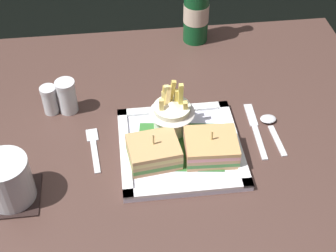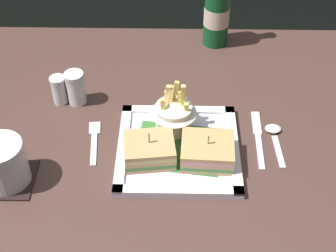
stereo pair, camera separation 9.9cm
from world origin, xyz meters
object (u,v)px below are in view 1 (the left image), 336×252
object	(u,v)px
beer_bottle	(196,8)
knife	(255,128)
water_glass	(8,182)
pepper_shaker	(67,98)
dining_table	(157,177)
sandwich_half_left	(154,152)
salt_shaker	(50,101)
fries_cup	(172,112)
sandwich_half_right	(211,147)
fork	(94,147)
spoon	(270,124)
square_plate	(180,148)

from	to	relation	value
beer_bottle	knife	xyz separation A→B (m)	(0.07, -0.35, -0.09)
water_glass	pepper_shaker	xyz separation A→B (m)	(0.10, 0.23, -0.01)
dining_table	sandwich_half_left	bearing A→B (deg)	-98.64
water_glass	knife	bearing A→B (deg)	14.50
sandwich_half_left	salt_shaker	distance (m)	0.28
fries_cup	salt_shaker	bearing A→B (deg)	159.91
sandwich_half_right	water_glass	size ratio (longest dim) A/B	1.17
beer_bottle	fork	xyz separation A→B (m)	(-0.27, -0.37, -0.09)
dining_table	spoon	distance (m)	0.29
fries_cup	spoon	xyz separation A→B (m)	(0.21, -0.01, -0.05)
dining_table	spoon	size ratio (longest dim) A/B	8.56
square_plate	fork	bearing A→B (deg)	170.92
sandwich_half_left	fork	size ratio (longest dim) A/B	0.84
sandwich_half_left	pepper_shaker	distance (m)	0.25
sandwich_half_left	salt_shaker	xyz separation A→B (m)	(-0.21, 0.18, -0.00)
sandwich_half_left	spoon	distance (m)	0.27
square_plate	sandwich_half_right	size ratio (longest dim) A/B	2.30
fries_cup	sandwich_half_right	bearing A→B (deg)	-52.59
fries_cup	fork	xyz separation A→B (m)	(-0.17, -0.03, -0.05)
knife	water_glass	bearing A→B (deg)	-165.50
fork	spoon	distance (m)	0.38
knife	sandwich_half_left	bearing A→B (deg)	-161.86
dining_table	sandwich_half_left	distance (m)	0.21
knife	spoon	world-z (taller)	spoon
square_plate	pepper_shaker	world-z (taller)	pepper_shaker
sandwich_half_left	spoon	size ratio (longest dim) A/B	0.88
water_glass	spoon	size ratio (longest dim) A/B	0.75
sandwich_half_left	square_plate	bearing A→B (deg)	27.33
water_glass	pepper_shaker	world-z (taller)	water_glass
fork	knife	size ratio (longest dim) A/B	0.75
fork	dining_table	bearing A→B (deg)	14.98
dining_table	fries_cup	world-z (taller)	fries_cup
sandwich_half_left	spoon	xyz separation A→B (m)	(0.26, 0.08, -0.03)
dining_table	pepper_shaker	bearing A→B (deg)	154.66
square_plate	fork	xyz separation A→B (m)	(-0.18, 0.03, -0.01)
water_glass	spoon	xyz separation A→B (m)	(0.53, 0.13, -0.04)
fork	pepper_shaker	world-z (taller)	pepper_shaker
sandwich_half_right	spoon	distance (m)	0.17
knife	pepper_shaker	world-z (taller)	pepper_shaker
sandwich_half_left	beer_bottle	xyz separation A→B (m)	(0.15, 0.43, 0.06)
knife	salt_shaker	bearing A→B (deg)	166.11
fries_cup	salt_shaker	size ratio (longest dim) A/B	1.66
sandwich_half_left	fries_cup	bearing A→B (deg)	61.91
water_glass	knife	world-z (taller)	water_glass
square_plate	knife	size ratio (longest dim) A/B	1.44
fork	salt_shaker	distance (m)	0.16
fries_cup	water_glass	distance (m)	0.35
fork	sandwich_half_right	bearing A→B (deg)	-13.88
salt_shaker	spoon	bearing A→B (deg)	-12.52
square_plate	knife	xyz separation A→B (m)	(0.17, 0.04, -0.01)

